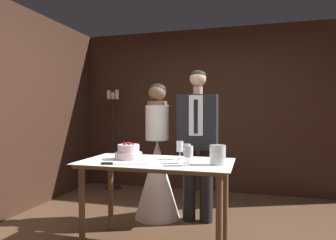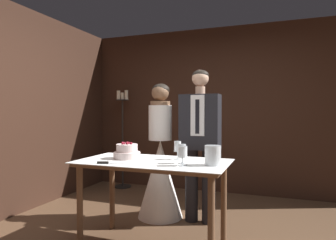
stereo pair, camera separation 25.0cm
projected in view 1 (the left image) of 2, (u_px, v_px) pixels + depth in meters
wall_back at (210, 110)px, 4.84m from camera, size 4.50×0.12×2.60m
cake_table at (156, 172)px, 2.76m from camera, size 1.39×0.75×0.82m
tiered_cake at (129, 152)px, 2.88m from camera, size 0.26×0.26×0.16m
cake_knife at (115, 164)px, 2.57m from camera, size 0.39×0.13×0.02m
wine_glass_near at (180, 147)px, 2.86m from camera, size 0.07×0.07×0.18m
wine_glass_middle at (187, 150)px, 2.64m from camera, size 0.07×0.07×0.17m
wine_glass_far at (188, 152)px, 2.52m from camera, size 0.08×0.08×0.17m
hurricane_candle at (218, 155)px, 2.57m from camera, size 0.14×0.14×0.17m
bride at (157, 168)px, 3.60m from camera, size 0.54×0.54×1.61m
groom at (198, 137)px, 3.46m from camera, size 0.45×0.25×1.75m
candle_stand at (113, 137)px, 4.97m from camera, size 0.28×0.28×1.63m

